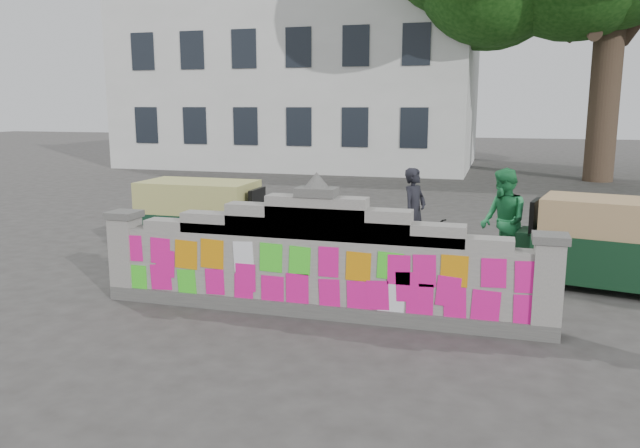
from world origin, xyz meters
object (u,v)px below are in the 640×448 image
Objects in this scene: rickshaw_left at (203,219)px; rickshaw_right at (605,242)px; cyclist_bike at (413,243)px; cyclist_rider at (414,226)px; pedestrian at (503,221)px.

rickshaw_left reaches higher than rickshaw_right.
cyclist_bike is 0.65× the size of rickshaw_right.
cyclist_rider is 3.98m from rickshaw_left.
cyclist_rider is at bearing 113.10° from cyclist_bike.
rickshaw_left is at bearing 118.49° from cyclist_rider.
cyclist_bike is 1.12× the size of cyclist_rider.
rickshaw_right is at bearing -74.18° from cyclist_bike.
rickshaw_left is (-3.96, -0.37, 0.31)m from cyclist_bike.
pedestrian reaches higher than rickshaw_left.
rickshaw_left is at bearing 118.49° from cyclist_bike.
rickshaw_left is (-5.49, -0.47, -0.15)m from pedestrian.
cyclist_rider reaches higher than rickshaw_left.
pedestrian is 0.68× the size of rickshaw_right.
cyclist_bike is at bearing -66.90° from cyclist_rider.
cyclist_bike is 0.32m from cyclist_rider.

